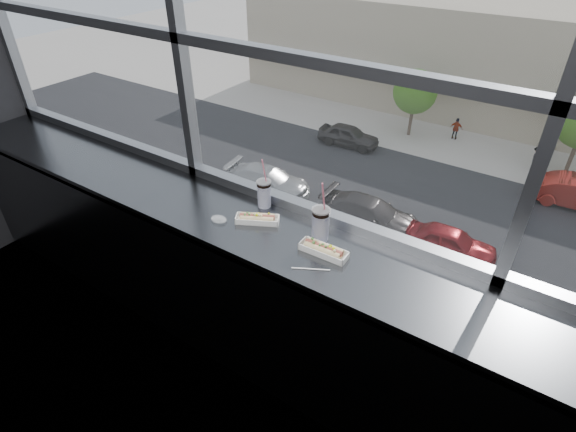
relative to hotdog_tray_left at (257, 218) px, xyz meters
The scene contains 21 objects.
wall_back_lower 0.69m from the hotdog_tray_left, 39.61° to the left, with size 6.00×6.00×0.00m, color black.
counter 0.30m from the hotdog_tray_left, ahead, with size 6.00×0.55×0.06m, color #595B5F.
counter_fascia 0.71m from the hotdog_tray_left, 44.42° to the right, with size 6.00×0.04×1.04m, color #595B5F.
hotdog_tray_left is the anchor object (origin of this frame).
hotdog_tray_right 0.47m from the hotdog_tray_left, ahead, with size 0.27×0.09×0.07m.
soda_cup_left 0.19m from the hotdog_tray_left, 112.34° to the left, with size 0.09×0.09×0.33m.
soda_cup_right 0.40m from the hotdog_tray_left, ahead, with size 0.10×0.10×0.37m.
loose_straw 0.51m from the hotdog_tray_left, 21.51° to the right, with size 0.01×0.01×0.20m, color white.
wrapper 0.23m from the hotdog_tray_left, 149.20° to the right, with size 0.10×0.07×0.02m, color silver.
plaza_ground 45.39m from the hotdog_tray_left, 89.62° to the left, with size 120.00×120.00×0.00m, color #A9A198.
plaza_near 14.11m from the hotdog_tray_left, 87.68° to the left, with size 50.00×14.00×0.04m, color #A9A198.
street_asphalt 23.58m from the hotdog_tray_left, 89.17° to the left, with size 80.00×10.00×0.06m, color black.
far_sidewalk 30.73m from the hotdog_tray_left, 89.41° to the left, with size 80.00×6.00×0.04m, color #A9A198.
far_building 39.10m from the hotdog_tray_left, 89.56° to the left, with size 50.00×14.00×8.00m, color tan.
car_far_a 28.79m from the hotdog_tray_left, 114.08° to the left, with size 5.68×2.37×1.89m, color #282625.
car_near_b 20.39m from the hotdog_tray_left, 108.64° to the left, with size 6.11×2.54×2.04m, color #312D2D.
car_near_c 19.74m from the hotdog_tray_left, 95.05° to the left, with size 5.66×2.36×1.89m, color maroon.
car_near_a 22.98m from the hotdog_tray_left, 126.15° to the left, with size 5.77×2.40×1.92m, color #AAABAC.
pedestrian_b 29.65m from the hotdog_tray_left, 89.05° to the left, with size 0.85×0.64×1.92m, color #66605B.
pedestrian_a 31.79m from the hotdog_tray_left, 99.70° to the left, with size 0.82×0.61×1.84m, color #66605B.
tree_left 30.68m from the hotdog_tray_left, 105.79° to the left, with size 3.02×3.02×4.72m.
Camera 1 is at (1.04, -0.43, 2.62)m, focal length 28.00 mm.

